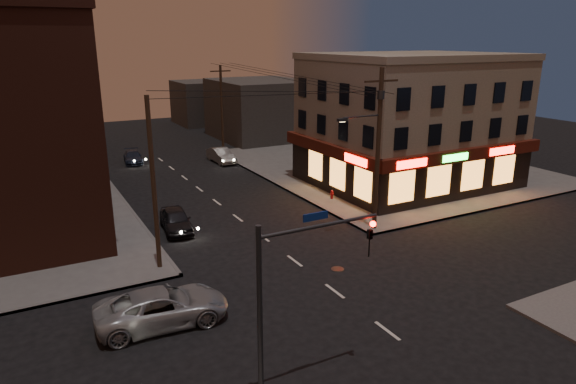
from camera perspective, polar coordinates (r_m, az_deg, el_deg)
ground at (r=25.41m, az=5.21°, el=-10.92°), size 120.00×120.00×0.00m
sidewalk_ne at (r=49.92m, az=10.52°, el=2.89°), size 24.00×28.00×0.15m
pizza_building at (r=43.43m, az=13.33°, el=7.77°), size 15.85×12.85×10.50m
bg_building_ne_a at (r=63.14m, az=-3.16°, el=9.16°), size 10.00×12.00×7.00m
bg_building_nw at (r=61.15m, az=-28.67°, el=7.39°), size 9.00×10.00×8.00m
bg_building_ne_b at (r=75.34m, az=-9.17°, el=9.81°), size 8.00×8.00×6.00m
utility_pole_main at (r=31.73m, az=9.84°, el=5.57°), size 4.20×0.44×10.00m
utility_pole_far at (r=54.72m, az=-7.36°, el=9.10°), size 0.26×0.26×9.00m
utility_pole_west at (r=26.78m, az=-14.72°, el=0.77°), size 0.24×0.24×9.00m
traffic_signal at (r=16.67m, az=0.08°, el=-10.39°), size 4.49×0.32×6.47m
suv_cross at (r=23.01m, az=-13.77°, el=-12.31°), size 5.76×2.96×1.56m
sedan_near at (r=33.32m, az=-12.35°, el=-3.04°), size 2.18×4.40×1.44m
sedan_mid at (r=51.05m, az=-7.44°, el=4.07°), size 1.70×4.40×1.43m
sedan_far at (r=52.70m, az=-16.85°, el=3.74°), size 2.15×4.21×1.17m
fire_hydrant at (r=38.74m, az=4.89°, el=-0.22°), size 0.30×0.30×0.68m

